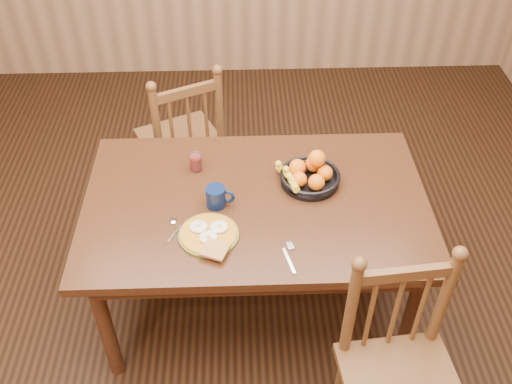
{
  "coord_description": "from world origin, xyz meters",
  "views": [
    {
      "loc": [
        -0.07,
        -1.94,
        2.55
      ],
      "look_at": [
        0.0,
        0.0,
        0.8
      ],
      "focal_mm": 40.0,
      "sensor_mm": 36.0,
      "label": 1
    }
  ],
  "objects_px": {
    "dining_table": "(256,213)",
    "coffee_mug": "(217,197)",
    "fruit_bowl": "(309,175)",
    "chair_near": "(399,374)",
    "breakfast_plate": "(209,235)",
    "chair_far": "(183,141)"
  },
  "relations": [
    {
      "from": "chair_near",
      "to": "coffee_mug",
      "type": "xyz_separation_m",
      "value": [
        -0.72,
        0.73,
        0.31
      ]
    },
    {
      "from": "chair_far",
      "to": "fruit_bowl",
      "type": "distance_m",
      "value": 1.02
    },
    {
      "from": "chair_near",
      "to": "chair_far",
      "type": "bearing_deg",
      "value": 115.65
    },
    {
      "from": "chair_far",
      "to": "breakfast_plate",
      "type": "xyz_separation_m",
      "value": [
        0.2,
        -1.05,
        0.28
      ]
    },
    {
      "from": "coffee_mug",
      "to": "fruit_bowl",
      "type": "height_order",
      "value": "fruit_bowl"
    },
    {
      "from": "chair_far",
      "to": "breakfast_plate",
      "type": "height_order",
      "value": "chair_far"
    },
    {
      "from": "chair_near",
      "to": "breakfast_plate",
      "type": "height_order",
      "value": "chair_near"
    },
    {
      "from": "dining_table",
      "to": "fruit_bowl",
      "type": "relative_size",
      "value": 4.94
    },
    {
      "from": "chair_far",
      "to": "fruit_bowl",
      "type": "height_order",
      "value": "chair_far"
    },
    {
      "from": "chair_near",
      "to": "coffee_mug",
      "type": "height_order",
      "value": "chair_near"
    },
    {
      "from": "breakfast_plate",
      "to": "coffee_mug",
      "type": "relative_size",
      "value": 2.27
    },
    {
      "from": "chair_near",
      "to": "coffee_mug",
      "type": "distance_m",
      "value": 1.08
    },
    {
      "from": "dining_table",
      "to": "coffee_mug",
      "type": "height_order",
      "value": "coffee_mug"
    },
    {
      "from": "dining_table",
      "to": "coffee_mug",
      "type": "distance_m",
      "value": 0.23
    },
    {
      "from": "chair_near",
      "to": "breakfast_plate",
      "type": "bearing_deg",
      "value": 139.24
    },
    {
      "from": "dining_table",
      "to": "breakfast_plate",
      "type": "relative_size",
      "value": 5.28
    },
    {
      "from": "chair_far",
      "to": "coffee_mug",
      "type": "height_order",
      "value": "chair_far"
    },
    {
      "from": "chair_near",
      "to": "fruit_bowl",
      "type": "relative_size",
      "value": 3.11
    },
    {
      "from": "breakfast_plate",
      "to": "coffee_mug",
      "type": "xyz_separation_m",
      "value": [
        0.03,
        0.2,
        0.04
      ]
    },
    {
      "from": "fruit_bowl",
      "to": "coffee_mug",
      "type": "bearing_deg",
      "value": -161.71
    },
    {
      "from": "chair_near",
      "to": "fruit_bowl",
      "type": "height_order",
      "value": "chair_near"
    },
    {
      "from": "chair_far",
      "to": "fruit_bowl",
      "type": "relative_size",
      "value": 3.09
    }
  ]
}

